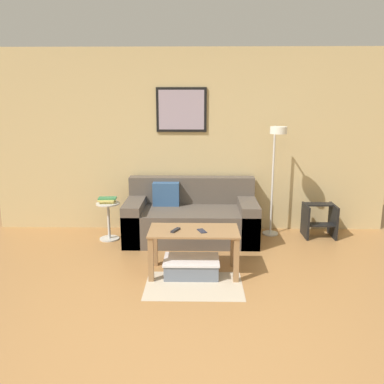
{
  "coord_description": "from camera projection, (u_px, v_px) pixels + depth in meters",
  "views": [
    {
      "loc": [
        0.14,
        -2.67,
        1.89
      ],
      "look_at": [
        0.06,
        1.77,
        0.85
      ],
      "focal_mm": 38.0,
      "sensor_mm": 36.0,
      "label": 1
    }
  ],
  "objects": [
    {
      "name": "side_table",
      "position": [
        109.0,
        218.0,
        5.47
      ],
      "size": [
        0.31,
        0.31,
        0.51
      ],
      "color": "silver",
      "rests_on": "ground_plane"
    },
    {
      "name": "area_rug",
      "position": [
        194.0,
        285.0,
        4.17
      ],
      "size": [
        1.0,
        0.67,
        0.01
      ],
      "primitive_type": "cube",
      "color": "#C1B299",
      "rests_on": "ground_plane"
    },
    {
      "name": "wall_back",
      "position": [
        190.0,
        141.0,
        5.74
      ],
      "size": [
        5.6,
        0.09,
        2.55
      ],
      "color": "tan",
      "rests_on": "ground_plane"
    },
    {
      "name": "couch",
      "position": [
        191.0,
        218.0,
        5.52
      ],
      "size": [
        1.75,
        0.88,
        0.8
      ],
      "color": "brown",
      "rests_on": "ground_plane"
    },
    {
      "name": "coffee_table",
      "position": [
        194.0,
        239.0,
        4.39
      ],
      "size": [
        0.97,
        0.49,
        0.5
      ],
      "color": "#997047",
      "rests_on": "ground_plane"
    },
    {
      "name": "remote_control",
      "position": [
        175.0,
        230.0,
        4.32
      ],
      "size": [
        0.1,
        0.15,
        0.02
      ],
      "primitive_type": "cube",
      "rotation": [
        0.0,
        0.0,
        -0.45
      ],
      "color": "#232328",
      "rests_on": "coffee_table"
    },
    {
      "name": "floor_lamp",
      "position": [
        276.0,
        156.0,
        5.33
      ],
      "size": [
        0.22,
        0.46,
        1.52
      ],
      "color": "silver",
      "rests_on": "ground_plane"
    },
    {
      "name": "step_stool",
      "position": [
        319.0,
        220.0,
        5.59
      ],
      "size": [
        0.41,
        0.37,
        0.45
      ],
      "color": "black",
      "rests_on": "ground_plane"
    },
    {
      "name": "storage_bin",
      "position": [
        191.0,
        267.0,
        4.41
      ],
      "size": [
        0.6,
        0.4,
        0.19
      ],
      "color": "slate",
      "rests_on": "ground_plane"
    },
    {
      "name": "ground_plane",
      "position": [
        180.0,
        356.0,
        3.04
      ],
      "size": [
        16.0,
        16.0,
        0.0
      ],
      "primitive_type": "plane",
      "color": "#A87542"
    },
    {
      "name": "book_stack",
      "position": [
        107.0,
        200.0,
        5.43
      ],
      "size": [
        0.25,
        0.18,
        0.07
      ],
      "color": "#D8C666",
      "rests_on": "side_table"
    },
    {
      "name": "cell_phone",
      "position": [
        202.0,
        231.0,
        4.32
      ],
      "size": [
        0.11,
        0.15,
        0.01
      ],
      "primitive_type": "cube",
      "rotation": [
        0.0,
        0.0,
        0.36
      ],
      "color": "#1E2338",
      "rests_on": "coffee_table"
    }
  ]
}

